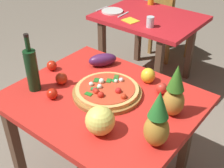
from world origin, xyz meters
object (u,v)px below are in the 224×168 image
object	(u,v)px
tomato_near_board	(52,94)
pineapple_right	(175,93)
dinner_plate	(112,11)
fork_utensil	(102,9)
tomato_by_bottle	(52,66)
dining_chair	(167,21)
pizza_board	(107,93)
melon	(100,121)
tomato_at_corner	(161,88)
knife_utensil	(123,15)
display_table	(103,110)
drinking_glass_water	(150,22)
eggplant	(103,60)
tomato_beside_pepper	(61,79)
pineapple_left	(157,122)
napkin_folded	(130,21)
bell_pepper	(148,76)
pizza	(107,89)
background_table	(149,27)
wine_bottle	(32,69)

from	to	relation	value
tomato_near_board	pineapple_right	bearing A→B (deg)	26.43
dinner_plate	fork_utensil	distance (m)	0.14
tomato_by_bottle	dining_chair	bearing A→B (deg)	94.66
pizza_board	dinner_plate	bearing A→B (deg)	127.02
melon	pizza_board	bearing A→B (deg)	123.43
tomato_at_corner	knife_utensil	bearing A→B (deg)	136.28
tomato_near_board	tomato_by_bottle	size ratio (longest dim) A/B	0.95
display_table	pizza_board	bearing A→B (deg)	93.13
tomato_near_board	drinking_glass_water	world-z (taller)	drinking_glass_water
eggplant	tomato_by_bottle	world-z (taller)	eggplant
display_table	tomato_beside_pepper	distance (m)	0.34
pineapple_left	drinking_glass_water	world-z (taller)	pineapple_left
melon	drinking_glass_water	xyz separation A→B (m)	(-0.55, 1.34, -0.03)
tomato_beside_pepper	napkin_folded	xyz separation A→B (m)	(-0.28, 1.16, -0.04)
pineapple_right	drinking_glass_water	bearing A→B (deg)	127.83
tomato_near_board	knife_utensil	size ratio (longest dim) A/B	0.37
knife_utensil	napkin_folded	xyz separation A→B (m)	(0.15, -0.09, -0.00)
melon	tomato_by_bottle	distance (m)	0.72
drinking_glass_water	dinner_plate	distance (m)	0.53
bell_pepper	eggplant	distance (m)	0.37
dining_chair	drinking_glass_water	xyz separation A→B (m)	(0.28, -0.85, 0.32)
pineapple_left	tomato_at_corner	xyz separation A→B (m)	(-0.20, 0.39, -0.10)
tomato_beside_pepper	drinking_glass_water	distance (m)	1.15
bell_pepper	tomato_at_corner	distance (m)	0.15
display_table	tomato_by_bottle	bearing A→B (deg)	176.30
pizza	pineapple_left	world-z (taller)	pineapple_left
background_table	tomato_beside_pepper	size ratio (longest dim) A/B	13.03
background_table	tomato_at_corner	bearing A→B (deg)	-54.66
pineapple_right	knife_utensil	bearing A→B (deg)	136.44
pizza_board	melon	world-z (taller)	melon
melon	wine_bottle	bearing A→B (deg)	175.36
pineapple_left	tomato_beside_pepper	bearing A→B (deg)	173.26
display_table	eggplant	xyz separation A→B (m)	(-0.25, 0.30, 0.14)
wine_bottle	bell_pepper	world-z (taller)	wine_bottle
tomato_at_corner	knife_utensil	size ratio (longest dim) A/B	0.39
pineapple_left	pineapple_right	size ratio (longest dim) A/B	1.00
fork_utensil	knife_utensil	bearing A→B (deg)	0.88
melon	drinking_glass_water	bearing A→B (deg)	112.15
melon	dinner_plate	xyz separation A→B (m)	(-1.06, 1.44, -0.07)
tomato_at_corner	tomato_by_bottle	size ratio (longest dim) A/B	1.03
pizza	knife_utensil	xyz separation A→B (m)	(-0.74, 1.16, -0.04)
pineapple_left	eggplant	xyz separation A→B (m)	(-0.70, 0.43, -0.09)
display_table	tomato_at_corner	bearing A→B (deg)	45.67
background_table	tomato_at_corner	distance (m)	1.34
dining_chair	wine_bottle	bearing A→B (deg)	117.09
background_table	bell_pepper	xyz separation A→B (m)	(0.63, -1.02, 0.16)
dining_chair	tomato_near_board	xyz separation A→B (m)	(0.41, -2.15, 0.30)
pineapple_left	melon	size ratio (longest dim) A/B	2.05
display_table	tomato_by_bottle	distance (m)	0.50
melon	tomato_beside_pepper	xyz separation A→B (m)	(-0.49, 0.19, -0.04)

